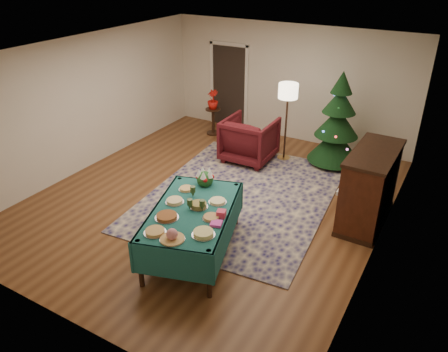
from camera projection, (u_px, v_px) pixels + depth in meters
The scene contains 25 objects.
room_shell at pixel (211, 131), 7.57m from camera, with size 7.00×7.00×7.00m.
doorway at pixel (229, 84), 11.07m from camera, with size 1.08×0.04×2.16m.
rug at pixel (241, 195), 8.25m from camera, with size 3.20×4.20×0.02m, color #161245.
buffet_table at pixel (192, 218), 6.44m from camera, with size 1.69×2.22×0.77m.
platter_0 at pixel (155, 232), 5.84m from camera, with size 0.31×0.31×0.05m.
platter_1 at pixel (172, 236), 5.68m from camera, with size 0.34×0.34×0.17m.
platter_2 at pixel (203, 233), 5.79m from camera, with size 0.32×0.32×0.06m.
platter_3 at pixel (167, 216), 6.16m from camera, with size 0.34×0.34×0.05m.
platter_4 at pixel (211, 217), 6.15m from camera, with size 0.26×0.26×0.04m.
platter_5 at pixel (175, 201), 6.54m from camera, with size 0.28×0.28×0.05m.
platter_6 at pixel (199, 205), 6.41m from camera, with size 0.27×0.27×0.07m.
platter_7 at pixel (218, 201), 6.54m from camera, with size 0.28×0.28×0.04m.
platter_8 at pixel (186, 189), 6.88m from camera, with size 0.24×0.24×0.04m.
goblet_0 at pixel (193, 191), 6.66m from camera, with size 0.08×0.08×0.18m.
goblet_1 at pixel (202, 205), 6.30m from camera, with size 0.08×0.08×0.18m.
goblet_2 at pixel (190, 204), 6.32m from camera, with size 0.08×0.08×0.18m.
napkin_stack at pixel (216, 224), 6.01m from camera, with size 0.15×0.15×0.04m, color #E03EB2.
gift_box at pixel (221, 214), 6.18m from camera, with size 0.12×0.12×0.10m, color #DC3D5D.
centerpiece at pixel (205, 178), 6.98m from camera, with size 0.28×0.28×0.32m.
armchair at pixel (249, 138), 9.42m from camera, with size 1.03×0.97×1.06m, color #460F13.
floor_lamp at pixel (288, 96), 9.07m from camera, with size 0.41×0.41×1.70m.
side_table at pixel (213, 122), 10.89m from camera, with size 0.37×0.37×0.66m.
potted_plant at pixel (213, 104), 10.67m from camera, with size 0.26×0.47×0.26m, color #B5140C.
christmas_tree at pixel (337, 124), 9.09m from camera, with size 1.46×1.46×2.02m.
piano at pixel (369, 188), 7.22m from camera, with size 0.73×1.52×1.30m.
Camera 1 is at (3.73, -6.01, 4.15)m, focal length 35.00 mm.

